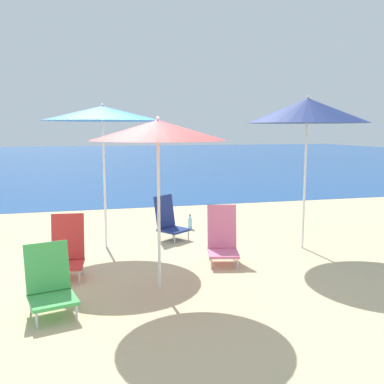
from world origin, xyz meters
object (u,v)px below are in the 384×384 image
object	(u,v)px
beach_umbrella_red	(158,131)
beach_umbrella_blue	(102,114)
water_bottle	(190,223)
beach_chair_green	(50,283)
beach_chair_navy	(169,220)
beach_chair_pink	(222,238)
beach_umbrella_navy	(308,111)
beach_chair_red	(67,249)

from	to	relation	value
beach_umbrella_red	beach_umbrella_blue	xyz separation A→B (m)	(-0.53, 2.02, 0.26)
water_bottle	beach_chair_green	bearing A→B (deg)	-124.98
beach_chair_navy	beach_chair_pink	distance (m)	1.54
beach_umbrella_navy	beach_umbrella_blue	world-z (taller)	beach_umbrella_navy
beach_umbrella_blue	water_bottle	bearing A→B (deg)	29.49
beach_umbrella_red	water_bottle	xyz separation A→B (m)	(1.11, 2.95, -1.78)
beach_umbrella_red	beach_chair_pink	xyz separation A→B (m)	(1.07, 0.83, -1.54)
beach_umbrella_navy	beach_chair_green	world-z (taller)	beach_umbrella_navy
beach_umbrella_red	beach_chair_navy	distance (m)	2.82
beach_umbrella_blue	beach_umbrella_navy	bearing A→B (deg)	-15.10
beach_umbrella_navy	beach_chair_green	bearing A→B (deg)	-157.28
beach_umbrella_blue	beach_chair_red	bearing A→B (deg)	-112.91
beach_umbrella_navy	beach_chair_green	xyz separation A→B (m)	(-3.78, -1.58, -1.86)
beach_chair_green	beach_chair_red	bearing A→B (deg)	68.55
beach_chair_red	water_bottle	world-z (taller)	beach_chair_red
beach_chair_pink	beach_chair_green	bearing A→B (deg)	-138.91
beach_umbrella_navy	beach_chair_pink	bearing A→B (deg)	-166.39
beach_chair_pink	water_bottle	bearing A→B (deg)	101.82
beach_chair_navy	beach_chair_red	size ratio (longest dim) A/B	0.94
beach_umbrella_red	beach_umbrella_blue	world-z (taller)	beach_umbrella_blue
beach_chair_navy	beach_chair_pink	size ratio (longest dim) A/B	0.94
beach_chair_green	beach_umbrella_blue	bearing A→B (deg)	59.76
beach_chair_green	beach_umbrella_red	bearing A→B (deg)	3.60
beach_chair_red	beach_chair_pink	xyz separation A→B (m)	(2.15, 0.13, -0.03)
beach_chair_navy	beach_chair_green	xyz separation A→B (m)	(-1.79, -2.68, -0.02)
beach_umbrella_blue	beach_chair_navy	distance (m)	2.12
beach_umbrella_red	beach_chair_red	world-z (taller)	beach_umbrella_red
beach_umbrella_navy	beach_chair_navy	distance (m)	2.93
beach_chair_red	beach_chair_pink	world-z (taller)	beach_chair_red
beach_chair_navy	water_bottle	xyz separation A→B (m)	(0.55, 0.66, -0.23)
beach_chair_red	beach_chair_pink	distance (m)	2.15
beach_chair_green	water_bottle	world-z (taller)	beach_chair_green
beach_umbrella_red	beach_chair_pink	distance (m)	2.05
beach_umbrella_navy	beach_chair_red	bearing A→B (deg)	-172.38
beach_umbrella_navy	beach_chair_red	world-z (taller)	beach_umbrella_navy
beach_umbrella_navy	beach_chair_pink	xyz separation A→B (m)	(-1.48, -0.36, -1.84)
beach_umbrella_navy	beach_umbrella_red	bearing A→B (deg)	-155.00
beach_chair_navy	beach_chair_pink	world-z (taller)	beach_chair_pink
beach_chair_navy	beach_chair_green	bearing A→B (deg)	-159.65
beach_umbrella_blue	beach_chair_green	xyz separation A→B (m)	(-0.70, -2.41, -1.82)
beach_chair_navy	beach_umbrella_blue	bearing A→B (deg)	157.79
beach_umbrella_red	beach_chair_green	bearing A→B (deg)	-162.29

